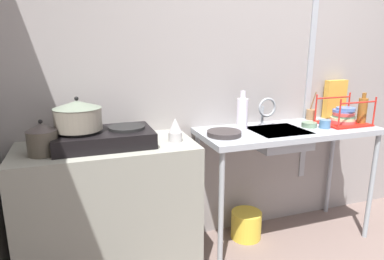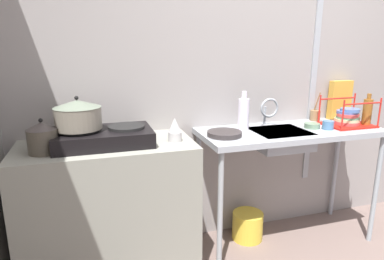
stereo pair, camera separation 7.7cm
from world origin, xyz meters
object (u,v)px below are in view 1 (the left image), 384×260
stove (104,137)px  frying_pan (224,133)px  sink_basin (278,138)px  dish_rack (343,117)px  pot_on_left_burner (78,115)px  cup_by_rack (325,124)px  utensil_jar (311,114)px  bottle_by_sink (242,113)px  bottle_by_rack (362,111)px  small_bowl_on_drainboard (309,125)px  cereal_box (335,99)px  percolator (175,130)px  bucket_on_floor (246,225)px  faucet (267,108)px  pot_beside_stove (42,139)px

stove → frying_pan: (0.79, -0.03, -0.04)m
sink_basin → dish_rack: (0.58, -0.01, 0.12)m
pot_on_left_burner → cup_by_rack: 1.73m
cup_by_rack → utensil_jar: (0.10, 0.28, 0.01)m
dish_rack → bottle_by_sink: bottle_by_sink is taller
stove → bottle_by_rack: bearing=-2.1°
small_bowl_on_drainboard → cereal_box: (0.43, 0.23, 0.14)m
utensil_jar → dish_rack: bearing=-62.3°
bottle_by_sink → percolator: bearing=-166.2°
small_bowl_on_drainboard → cereal_box: cereal_box is taller
dish_rack → bucket_on_floor: 1.13m
stove → faucet: (1.21, 0.13, 0.08)m
small_bowl_on_drainboard → utensil_jar: 0.29m
pot_beside_stove → bottle_by_sink: bottle_by_sink is taller
bucket_on_floor → pot_beside_stove: bearing=-173.7°
sink_basin → dish_rack: size_ratio=1.12×
percolator → utensil_jar: 1.27m
utensil_jar → cup_by_rack: bearing=-109.6°
percolator → bucket_on_floor: size_ratio=0.63×
cup_by_rack → bottle_by_sink: bottle_by_sink is taller
percolator → bottle_by_rack: (1.50, -0.02, 0.03)m
percolator → faucet: size_ratio=0.70×
cereal_box → sink_basin: bearing=-164.1°
percolator → pot_on_left_burner: bearing=174.6°
frying_pan → bottle_by_rack: (1.15, -0.04, 0.09)m
sink_basin → cup_by_rack: bearing=-9.7°
stove → frying_pan: size_ratio=2.47×
stove → bottle_by_sink: 0.98m
cup_by_rack → cereal_box: 0.46m
stove → bottle_by_sink: size_ratio=2.05×
stove → bottle_by_rack: bottle_by_rack is taller
cup_by_rack → cereal_box: (0.34, 0.29, 0.13)m
frying_pan → small_bowl_on_drainboard: (0.71, 0.02, 0.00)m
pot_on_left_burner → sink_basin: bearing=-0.7°
pot_on_left_burner → cereal_box: bearing=5.9°
bottle_by_sink → utensil_jar: 0.72m
small_bowl_on_drainboard → dish_rack: bearing=-2.1°
pot_on_left_burner → dish_rack: pot_on_left_burner is taller
stove → sink_basin: 1.23m
faucet → frying_pan: (-0.42, -0.16, -0.12)m
percolator → small_bowl_on_drainboard: bearing=2.3°
stove → bottle_by_rack: size_ratio=2.36×
bottle_by_rack → cup_by_rack: bearing=-178.7°
pot_beside_stove → frying_pan: 1.13m
pot_on_left_burner → bottle_by_sink: pot_on_left_burner is taller
dish_rack → cereal_box: size_ratio=1.10×
stove → faucet: bearing=6.2°
stove → frying_pan: 0.79m
sink_basin → dish_rack: 0.59m
pot_on_left_burner → cup_by_rack: size_ratio=3.37×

